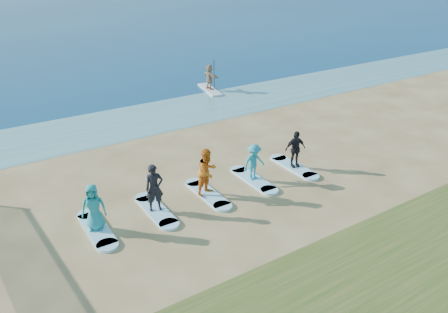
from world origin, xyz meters
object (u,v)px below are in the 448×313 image
surfboard_2 (208,194)px  student_4 (295,149)px  paddleboard (210,90)px  student_3 (254,162)px  student_0 (94,207)px  student_2 (207,172)px  surfboard_3 (253,180)px  surfboard_0 (97,229)px  surfboard_4 (294,167)px  surfboard_1 (156,210)px  student_1 (154,188)px  paddleboarder (210,77)px

surfboard_2 → student_4: (4.29, 0.00, 0.84)m
paddleboard → student_3: (-5.06, -11.84, 0.78)m
student_0 → surfboard_2: bearing=23.3°
student_2 → surfboard_3: bearing=-17.0°
surfboard_0 → surfboard_4: bearing=0.0°
student_0 → student_4: bearing=23.3°
surfboard_0 → surfboard_3: same height
student_4 → surfboard_2: bearing=-168.0°
surfboard_0 → surfboard_2: bearing=0.0°
paddleboard → surfboard_2: 13.86m
surfboard_1 → surfboard_2: bearing=0.0°
student_0 → surfboard_2: size_ratio=0.73×
paddleboard → student_3: student_3 is taller
student_0 → surfboard_2: 4.37m
student_2 → surfboard_4: bearing=-17.0°
surfboard_1 → student_1: (0.00, 0.00, 0.92)m
surfboard_4 → student_2: bearing=180.0°
surfboard_3 → surfboard_4: size_ratio=1.00×
student_0 → surfboard_1: 2.31m
student_0 → surfboard_4: bearing=23.3°
paddleboarder → student_3: size_ratio=1.08×
surfboard_0 → student_2: bearing=0.0°
student_0 → surfboard_4: student_0 is taller
paddleboard → surfboard_3: bearing=-101.5°
paddleboarder → student_4: paddleboarder is taller
surfboard_4 → surfboard_1: bearing=180.0°
surfboard_3 → student_3: student_3 is taller
student_2 → student_1: bearing=163.0°
paddleboarder → student_3: (-5.06, -11.84, -0.09)m
surfboard_0 → surfboard_4: (8.58, 0.00, 0.00)m
paddleboard → surfboard_0: 16.51m
student_2 → surfboard_3: size_ratio=0.83×
student_2 → student_3: (2.15, 0.00, -0.16)m
paddleboarder → student_1: (-9.35, -11.84, 0.03)m
student_4 → student_0: bearing=-168.0°
paddleboarder → student_4: 12.20m
surfboard_0 → student_1: student_1 is taller
student_1 → surfboard_3: size_ratio=0.79×
student_0 → surfboard_3: 6.49m
student_0 → student_1: student_1 is taller
paddleboarder → student_0: paddleboarder is taller
paddleboarder → surfboard_3: 12.91m
surfboard_1 → surfboard_4: 6.44m
student_3 → surfboard_3: bearing=0.0°
student_1 → surfboard_3: bearing=10.5°
surfboard_0 → surfboard_4: same height
student_2 → student_4: student_2 is taller
paddleboarder → surfboard_0: bearing=133.2°
student_4 → student_3: bearing=-168.0°
student_0 → student_4: size_ratio=1.01×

